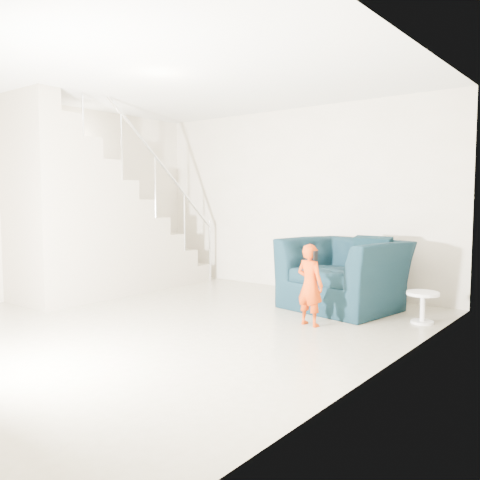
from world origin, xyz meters
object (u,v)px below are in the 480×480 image
object	(u,v)px
armchair	(343,274)
toddler	(310,285)
side_table	(423,302)
staircase	(92,228)

from	to	relation	value
armchair	toddler	world-z (taller)	toddler
side_table	staircase	xyz separation A→B (m)	(-4.25, -1.22, 0.71)
toddler	staircase	size ratio (longest dim) A/B	0.25
side_table	staircase	world-z (taller)	staircase
armchair	staircase	distance (m)	3.54
armchair	toddler	distance (m)	0.99
armchair	side_table	distance (m)	1.05
armchair	staircase	bearing A→B (deg)	-147.54
toddler	staircase	bearing A→B (deg)	14.22
armchair	staircase	world-z (taller)	staircase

